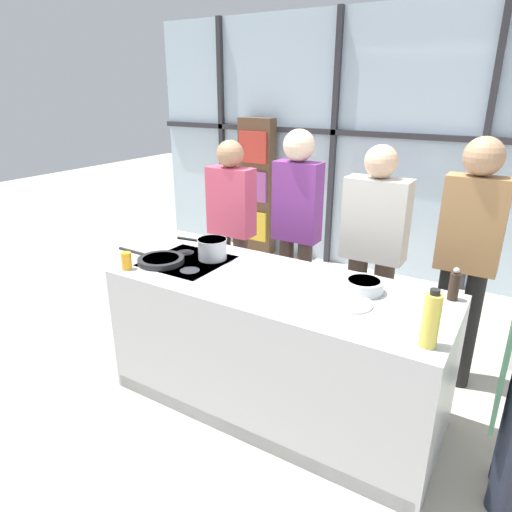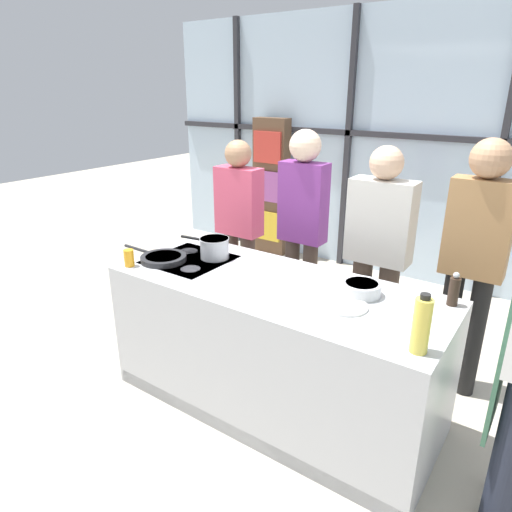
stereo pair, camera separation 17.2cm
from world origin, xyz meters
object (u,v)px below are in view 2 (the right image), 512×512
Objects in this scene: spectator_center_left at (302,222)px; juice_glass_near at (129,258)px; white_plate at (346,306)px; frying_pan at (163,258)px; pepper_grinder at (454,290)px; spectator_far_left at (239,221)px; mixing_bowl at (361,288)px; oil_bottle at (421,325)px; spectator_far_right at (474,253)px; saucepan at (214,247)px; spectator_center_right at (378,247)px.

spectator_center_left is 1.36m from juice_glass_near.
frying_pan is at bearing -176.99° from white_plate.
pepper_grinder is (1.80, 0.43, 0.07)m from frying_pan.
spectator_far_left is 1.62m from mixing_bowl.
spectator_center_left is 1.71m from oil_bottle.
spectator_center_left is at bearing 0.00° from spectator_far_right.
juice_glass_near is at bearing -129.00° from saucepan.
oil_bottle is 2.50× the size of juice_glass_near.
spectator_center_right is 0.76m from mixing_bowl.
saucepan reaches higher than frying_pan.
pepper_grinder is (1.54, 0.18, 0.01)m from saucepan.
saucepan is 1.32× the size of oil_bottle.
spectator_center_left reaches higher than frying_pan.
pepper_grinder is at bearing 18.37° from juice_glass_near.
pepper_grinder is at bearing 89.01° from oil_bottle.
oil_bottle is (1.89, -1.15, 0.10)m from spectator_far_left.
frying_pan is 1.85m from pepper_grinder.
frying_pan is at bearing -135.72° from saucepan.
juice_glass_near is at bearing -161.63° from pepper_grinder.
frying_pan is 0.23m from juice_glass_near.
spectator_far_right reaches higher than frying_pan.
white_plate is 0.59m from pepper_grinder.
spectator_far_left is 1.01m from frying_pan.
pepper_grinder reaches higher than juice_glass_near.
frying_pan is (0.10, -1.01, -0.01)m from spectator_far_left.
frying_pan is (-0.53, -1.01, -0.11)m from spectator_center_left.
juice_glass_near is at bearing 32.53° from spectator_far_right.
mixing_bowl is at bearing 1.10° from saucepan.
pepper_grinder is (0.46, 0.16, 0.05)m from mixing_bowl.
mixing_bowl is 1.17× the size of pepper_grinder.
mixing_bowl is (0.18, -0.74, -0.00)m from spectator_center_right.
saucepan is 1.55m from pepper_grinder.
spectator_far_right is 0.87m from mixing_bowl.
spectator_center_right is 0.63m from spectator_far_right.
spectator_center_right is 0.86m from pepper_grinder.
white_plate is (1.43, -0.94, -0.02)m from spectator_far_left.
spectator_far_left is at bearing 0.00° from spectator_far_right.
frying_pan is 1.80m from oil_bottle.
saucepan is (-0.90, -0.76, 0.03)m from spectator_center_right.
spectator_far_right is 7.67× the size of mixing_bowl.
spectator_far_right reaches higher than spectator_far_left.
juice_glass_near is (-0.00, -1.20, 0.03)m from spectator_far_left.
frying_pan is 1.97× the size of oil_bottle.
oil_bottle reaches higher than juice_glass_near.
spectator_center_left reaches higher than mixing_bowl.
mixing_bowl is (-0.45, -0.74, -0.09)m from spectator_far_right.
spectator_far_right is at bearing 90.23° from oil_bottle.
mixing_bowl is 1.52m from juice_glass_near.
white_plate is 1.07× the size of mixing_bowl.
pepper_grinder is 1.69× the size of juice_glass_near.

